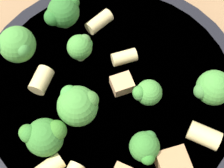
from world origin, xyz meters
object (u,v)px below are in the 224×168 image
broccoli_floret_0 (147,93)px  rigatoni_1 (123,57)px  rigatoni_3 (41,80)px  rigatoni_0 (99,22)px  broccoli_floret_2 (17,44)px  broccoli_floret_1 (81,47)px  broccoli_floret_7 (213,88)px  pasta_bowl (112,94)px  broccoli_floret_5 (78,105)px  rigatoni_4 (48,168)px  broccoli_floret_3 (44,136)px  rigatoni_2 (204,136)px  broccoli_floret_6 (62,12)px  chicken_chunk_1 (172,163)px  broccoli_floret_4 (145,147)px  chicken_chunk_2 (122,84)px

broccoli_floret_0 → rigatoni_1: bearing=-44.1°
rigatoni_3 → rigatoni_0: bearing=-106.9°
broccoli_floret_2 → rigatoni_3: broccoli_floret_2 is taller
broccoli_floret_1 → broccoli_floret_7: (-0.13, -0.00, -0.00)m
pasta_bowl → broccoli_floret_5: (0.02, 0.04, 0.04)m
broccoli_floret_5 → pasta_bowl: bearing=-114.5°
broccoli_floret_0 → rigatoni_4: 0.11m
broccoli_floret_3 → rigatoni_2: 0.15m
broccoli_floret_2 → broccoli_floret_3: size_ratio=1.09×
broccoli_floret_2 → broccoli_floret_7: bearing=-172.1°
broccoli_floret_2 → broccoli_floret_7: (-0.19, -0.03, -0.01)m
broccoli_floret_6 → chicken_chunk_1: (-0.15, 0.11, -0.01)m
broccoli_floret_0 → broccoli_floret_2: size_ratio=0.74×
pasta_bowl → rigatoni_4: (0.02, 0.10, 0.02)m
rigatoni_1 → rigatoni_3: rigatoni_3 is taller
broccoli_floret_1 → broccoli_floret_5: broccoli_floret_5 is taller
broccoli_floret_2 → broccoli_floret_4: bearing=161.1°
broccoli_floret_4 → chicken_chunk_2: 0.07m
broccoli_floret_2 → broccoli_floret_7: size_ratio=1.19×
rigatoni_2 → rigatoni_3: same height
broccoli_floret_7 → rigatoni_4: (0.11, 0.12, -0.01)m
pasta_bowl → broccoli_floret_6: 0.10m
broccoli_floret_4 → rigatoni_3: 0.12m
broccoli_floret_0 → broccoli_floret_5: size_ratio=0.69×
broccoli_floret_6 → rigatoni_4: (-0.05, 0.15, -0.01)m
broccoli_floret_7 → rigatoni_1: (0.09, -0.01, -0.01)m
broccoli_floret_1 → rigatoni_4: bearing=99.4°
broccoli_floret_5 → rigatoni_2: broccoli_floret_5 is taller
rigatoni_2 → chicken_chunk_1: size_ratio=1.10×
broccoli_floret_7 → rigatoni_0: size_ratio=1.24×
pasta_bowl → chicken_chunk_1: 0.10m
broccoli_floret_4 → chicken_chunk_2: bearing=-53.2°
broccoli_floret_3 → broccoli_floret_0: bearing=-134.1°
broccoli_floret_3 → pasta_bowl: bearing=-115.4°
broccoli_floret_0 → rigatoni_3: bearing=10.7°
pasta_bowl → broccoli_floret_0: broccoli_floret_0 is taller
rigatoni_0 → chicken_chunk_1: bearing=134.7°
broccoli_floret_2 → broccoli_floret_3: broccoli_floret_2 is taller
broccoli_floret_0 → broccoli_floret_6: 0.12m
rigatoni_2 → rigatoni_4: size_ratio=1.06×
broccoli_floret_1 → broccoli_floret_5: (-0.02, 0.06, 0.01)m
chicken_chunk_1 → chicken_chunk_2: chicken_chunk_1 is taller
rigatoni_4 → broccoli_floret_3: bearing=-59.7°
broccoli_floret_5 → broccoli_floret_6: 0.11m
rigatoni_1 → rigatoni_3: (0.07, 0.06, 0.00)m
broccoli_floret_7 → broccoli_floret_5: bearing=31.0°
broccoli_floret_5 → chicken_chunk_1: broccoli_floret_5 is taller
broccoli_floret_2 → chicken_chunk_2: 0.11m
broccoli_floret_1 → rigatoni_2: size_ratio=1.13×
broccoli_floret_0 → broccoli_floret_1: (0.08, -0.02, 0.00)m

